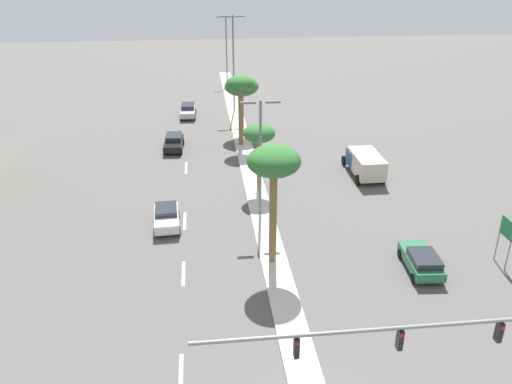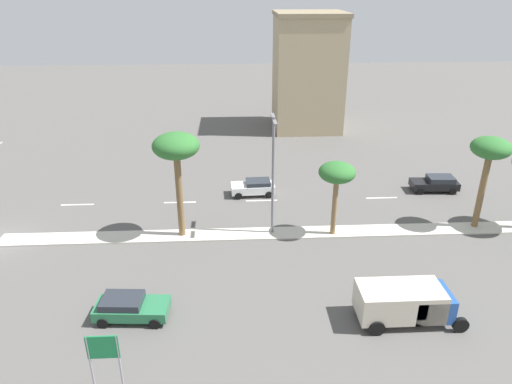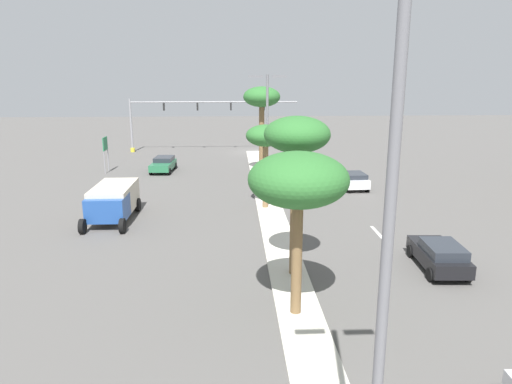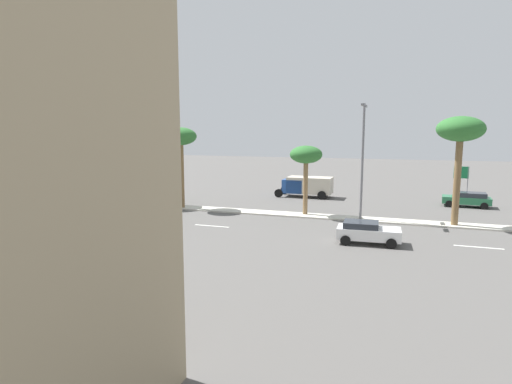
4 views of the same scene
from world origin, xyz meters
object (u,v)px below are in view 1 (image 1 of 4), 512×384
object	(u,v)px
sedan_silver_right	(188,110)
box_truck	(365,162)
sedan_white_left	(167,217)
sedan_green_outboard	(422,260)
street_lamp_trailing	(226,43)
directional_road_sign	(506,233)
palm_tree_inboard	(240,87)
street_lamp_outboard	(233,57)
palm_tree_left	(242,87)
palm_tree_outboard	(274,165)
sedan_black_trailing	(174,142)
palm_tree_far	(259,135)
street_lamp_front	(260,149)

from	to	relation	value
sedan_silver_right	box_truck	xyz separation A→B (m)	(16.23, -20.44, 0.48)
sedan_white_left	sedan_green_outboard	size ratio (longest dim) A/B	0.93
street_lamp_trailing	directional_road_sign	bearing A→B (deg)	-74.93
palm_tree_inboard	street_lamp_trailing	xyz separation A→B (m)	(0.33, 29.65, -0.49)
street_lamp_outboard	directional_road_sign	bearing A→B (deg)	-68.75
palm_tree_left	street_lamp_outboard	xyz separation A→B (m)	(-0.19, 9.34, 1.46)
street_lamp_outboard	sedan_green_outboard	bearing A→B (deg)	-76.19
palm_tree_outboard	street_lamp_trailing	size ratio (longest dim) A/B	0.83
directional_road_sign	sedan_green_outboard	distance (m)	5.69
box_truck	sedan_green_outboard	bearing A→B (deg)	-93.57
palm_tree_inboard	street_lamp_trailing	bearing A→B (deg)	89.37
directional_road_sign	sedan_black_trailing	world-z (taller)	directional_road_sign
street_lamp_trailing	sedan_silver_right	distance (m)	20.02
palm_tree_left	street_lamp_trailing	bearing A→B (deg)	90.22
palm_tree_far	street_lamp_trailing	world-z (taller)	street_lamp_trailing
street_lamp_front	sedan_silver_right	bearing A→B (deg)	101.97
palm_tree_left	box_truck	xyz separation A→B (m)	(10.17, -12.94, -4.10)
street_lamp_front	sedan_green_outboard	xyz separation A→B (m)	(9.46, -8.99, -4.74)
palm_tree_inboard	street_lamp_front	world-z (taller)	street_lamp_front
palm_tree_far	palm_tree_inboard	xyz separation A→B (m)	(-0.58, 11.43, 1.31)
street_lamp_outboard	sedan_green_outboard	world-z (taller)	street_lamp_outboard
palm_tree_inboard	sedan_silver_right	size ratio (longest dim) A/B	1.70
sedan_silver_right	box_truck	size ratio (longest dim) A/B	0.72
street_lamp_front	palm_tree_outboard	bearing A→B (deg)	-89.95
street_lamp_outboard	sedan_green_outboard	size ratio (longest dim) A/B	2.71
street_lamp_front	street_lamp_trailing	distance (m)	45.70
directional_road_sign	sedan_silver_right	size ratio (longest dim) A/B	0.79
palm_tree_left	street_lamp_front	distance (m)	19.77
sedan_white_left	street_lamp_front	bearing A→B (deg)	8.41
directional_road_sign	box_truck	xyz separation A→B (m)	(-4.45, 15.79, -1.18)
street_lamp_outboard	sedan_silver_right	bearing A→B (deg)	-162.62
palm_tree_inboard	sedan_black_trailing	size ratio (longest dim) A/B	1.70
directional_road_sign	palm_tree_far	size ratio (longest dim) A/B	0.59
street_lamp_outboard	sedan_white_left	distance (m)	31.63
street_lamp_trailing	palm_tree_far	bearing A→B (deg)	-89.65
palm_tree_inboard	palm_tree_left	world-z (taller)	palm_tree_inboard
palm_tree_far	palm_tree_left	bearing A→B (deg)	90.58
sedan_white_left	sedan_silver_right	size ratio (longest dim) A/B	0.93
palm_tree_outboard	street_lamp_outboard	world-z (taller)	street_lamp_outboard
street_lamp_outboard	box_truck	bearing A→B (deg)	-65.07
palm_tree_left	street_lamp_outboard	bearing A→B (deg)	91.16
palm_tree_inboard	street_lamp_outboard	bearing A→B (deg)	88.96
directional_road_sign	street_lamp_trailing	xyz separation A→B (m)	(-14.71, 54.66, 3.37)
palm_tree_outboard	box_truck	distance (m)	18.16
directional_road_sign	sedan_white_left	distance (m)	23.54
street_lamp_outboard	sedan_black_trailing	xyz separation A→B (m)	(-7.27, -13.39, -6.05)
street_lamp_front	sedan_silver_right	size ratio (longest dim) A/B	2.11
palm_tree_left	sedan_black_trailing	world-z (taller)	palm_tree_left
sedan_green_outboard	street_lamp_trailing	bearing A→B (deg)	99.63
directional_road_sign	palm_tree_left	world-z (taller)	palm_tree_left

